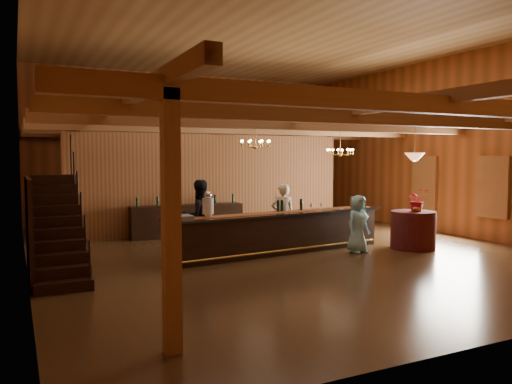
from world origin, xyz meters
name	(u,v)px	position (x,y,z in m)	size (l,w,h in m)	color
floor	(280,249)	(0.00, 0.00, 0.00)	(14.00, 14.00, 0.00)	#402A16
ceiling	(281,34)	(0.00, 0.00, 5.50)	(14.00, 14.00, 0.00)	olive
wall_back	(193,148)	(0.00, 7.00, 2.75)	(12.00, 0.10, 5.50)	#9E532A
wall_left	(23,139)	(-6.00, 0.00, 2.75)	(0.10, 14.00, 5.50)	#9E532A
wall_right	(451,145)	(6.00, 0.00, 2.75)	(0.10, 14.00, 5.50)	#9E532A
beam_grid	(271,125)	(0.00, 0.51, 3.24)	(11.90, 13.90, 0.39)	olive
support_posts	(290,189)	(0.00, -0.50, 1.60)	(9.20, 10.20, 3.20)	olive
partition_wall	(213,184)	(-0.50, 3.50, 1.55)	(9.00, 0.18, 3.10)	brown
window_right_front	(493,187)	(5.95, -1.60, 1.55)	(0.12, 1.05, 1.75)	white
window_right_back	(425,183)	(5.95, 1.00, 1.55)	(0.12, 1.05, 1.75)	white
staircase	(57,227)	(-5.45, -0.74, 1.00)	(1.00, 2.80, 2.00)	black
backroom_boxes	(199,209)	(-0.29, 5.50, 0.53)	(4.10, 0.60, 1.10)	black
tasting_bar	(281,232)	(-0.24, -0.49, 0.52)	(6.14, 1.40, 1.03)	black
beverage_dispenser	(208,205)	(-2.23, -0.65, 1.30)	(0.26, 0.26, 0.60)	silver
glass_rack_tray	(180,218)	(-2.94, -0.82, 1.07)	(0.50, 0.50, 0.10)	gray
raffle_drum	(355,201)	(2.19, -0.28, 1.19)	(0.34, 0.24, 0.30)	brown
bar_bottle_0	(278,206)	(-0.26, -0.37, 1.17)	(0.07, 0.07, 0.30)	black
bar_bottle_1	(282,206)	(-0.14, -0.36, 1.17)	(0.07, 0.07, 0.30)	black
bar_bottle_2	(301,205)	(0.46, -0.30, 1.17)	(0.07, 0.07, 0.30)	black
backbar_shelf	(187,221)	(-1.52, 3.04, 0.48)	(3.40, 0.53, 0.96)	black
round_table	(413,230)	(3.14, -1.48, 0.49)	(1.14, 1.14, 0.99)	#521312
chandelier_left	(255,143)	(-0.47, 0.50, 2.75)	(0.80, 0.80, 0.60)	gold
chandelier_right	(340,151)	(2.73, 1.22, 2.56)	(0.80, 0.80, 0.80)	gold
pendant_lamp	(415,157)	(3.14, -1.48, 2.40)	(0.52, 0.52, 0.90)	gold
bartender	(283,216)	(0.16, 0.15, 0.85)	(0.62, 0.41, 1.70)	white
staff_second	(199,217)	(-2.10, 0.34, 0.92)	(0.89, 0.69, 1.84)	black
guest	(358,224)	(1.52, -1.28, 0.72)	(0.71, 0.46, 1.45)	#88D3F1
floor_plant	(272,209)	(1.70, 3.68, 0.64)	(0.70, 0.56, 1.27)	#2E742B
table_flowers	(417,200)	(3.19, -1.55, 1.28)	(0.53, 0.46, 0.59)	#A81124
table_vase	(416,205)	(3.12, -1.60, 1.15)	(0.17, 0.17, 0.33)	gold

